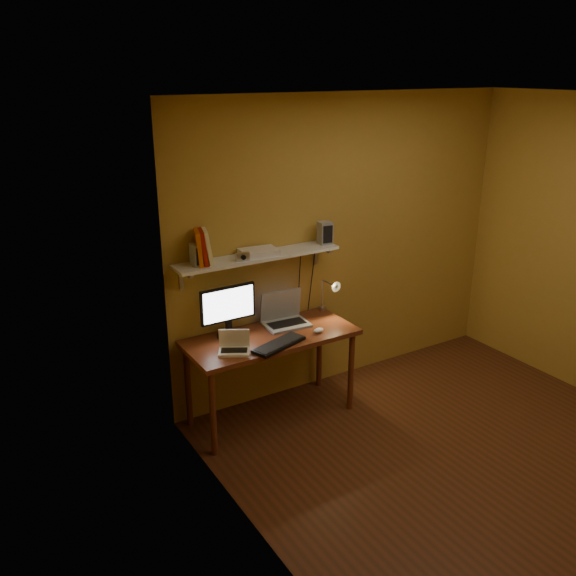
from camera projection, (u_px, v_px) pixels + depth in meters
room at (484, 298)px, 4.15m from camera, size 3.44×3.24×2.64m
desk at (271, 345)px, 4.93m from camera, size 1.40×0.60×0.75m
wall_shelf at (258, 257)px, 4.85m from camera, size 1.40×0.25×0.21m
monitor at (228, 309)px, 4.81m from camera, size 0.47×0.20×0.42m
laptop at (284, 315)px, 5.11m from camera, size 0.39×0.29×0.28m
netbook at (234, 345)px, 4.61m from camera, size 0.28×0.26×0.18m
keyboard at (279, 345)px, 4.71m from camera, size 0.49×0.29×0.02m
mouse at (319, 330)px, 4.95m from camera, size 0.10×0.07×0.03m
desk_lamp at (330, 292)px, 5.26m from camera, size 0.09×0.23×0.38m
speaker_left at (198, 255)px, 4.56m from camera, size 0.10×0.10×0.17m
speaker_right at (325, 233)px, 5.12m from camera, size 0.12×0.12×0.19m
books at (203, 247)px, 4.58m from camera, size 0.18×0.19×0.27m
shelf_camera at (243, 257)px, 4.69m from camera, size 0.11×0.06×0.06m
router at (259, 252)px, 4.84m from camera, size 0.32×0.23×0.05m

